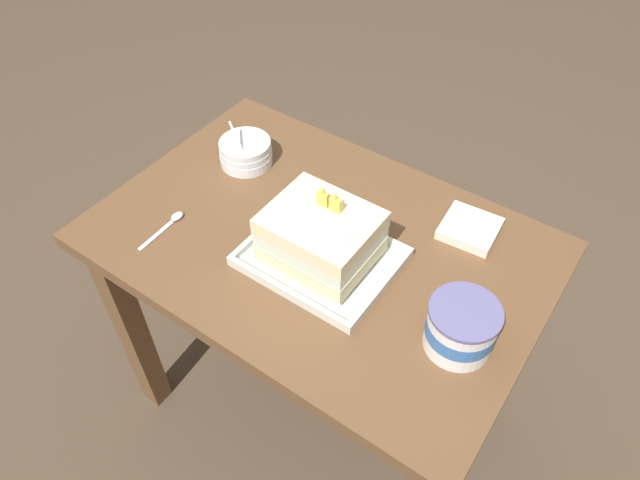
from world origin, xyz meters
The scene contains 8 objects.
ground_plane centered at (0.00, 0.00, 0.00)m, with size 8.00×8.00×0.00m, color #4C3D2D.
dining_table centered at (0.00, 0.00, 0.62)m, with size 0.99×0.67×0.75m.
foil_tray centered at (0.04, -0.05, 0.75)m, with size 0.31×0.25×0.02m.
birthday_cake centered at (0.04, -0.05, 0.83)m, with size 0.22×0.18×0.15m.
bowl_stack centered at (-0.30, 0.11, 0.78)m, with size 0.13×0.13×0.11m.
ice_cream_tub centered at (0.37, -0.07, 0.80)m, with size 0.13×0.13×0.10m.
serving_spoon_near_tray centered at (-0.30, -0.15, 0.75)m, with size 0.02×0.14×0.01m.
napkin_pile centered at (0.26, 0.21, 0.76)m, with size 0.13×0.13×0.02m.
Camera 1 is at (0.51, -0.73, 1.69)m, focal length 32.85 mm.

